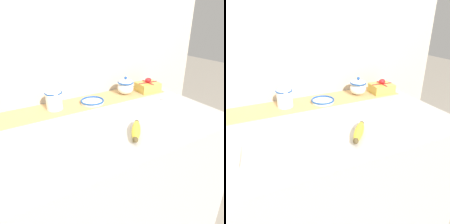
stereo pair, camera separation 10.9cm
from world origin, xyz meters
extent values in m
cube|color=#B7B2AD|center=(0.00, 0.00, 0.47)|extent=(1.26, 0.76, 0.94)
cube|color=beige|center=(0.00, 0.40, 1.20)|extent=(2.06, 0.04, 2.40)
cube|color=tan|center=(0.00, 0.26, 0.94)|extent=(1.16, 0.22, 0.00)
cylinder|color=white|center=(-0.16, 0.26, 0.99)|extent=(0.09, 0.09, 0.10)
torus|color=#194793|center=(-0.16, 0.26, 1.04)|extent=(0.10, 0.10, 0.01)
torus|color=white|center=(-0.16, 0.32, 1.00)|extent=(0.05, 0.01, 0.05)
ellipsoid|color=white|center=(-0.16, 0.22, 1.04)|extent=(0.03, 0.02, 0.02)
ellipsoid|color=white|center=(0.32, 0.26, 0.98)|extent=(0.10, 0.10, 0.08)
torus|color=#194793|center=(0.32, 0.26, 1.02)|extent=(0.11, 0.11, 0.01)
ellipsoid|color=white|center=(0.32, 0.26, 1.03)|extent=(0.10, 0.10, 0.03)
sphere|color=#194793|center=(0.32, 0.26, 1.05)|extent=(0.02, 0.02, 0.02)
cylinder|color=white|center=(0.06, 0.23, 0.95)|extent=(0.14, 0.14, 0.01)
torus|color=#194793|center=(0.06, 0.23, 0.96)|extent=(0.14, 0.14, 0.01)
ellipsoid|color=yellow|center=(0.06, -0.20, 0.96)|extent=(0.14, 0.16, 0.04)
ellipsoid|color=brown|center=(0.01, -0.26, 0.96)|extent=(0.04, 0.04, 0.02)
ellipsoid|color=brown|center=(0.12, -0.14, 0.96)|extent=(0.03, 0.04, 0.02)
cube|color=silver|center=(0.38, 0.07, 0.94)|extent=(0.15, 0.02, 0.00)
ellipsoid|color=silver|center=(0.47, 0.06, 0.94)|extent=(0.03, 0.03, 0.01)
cube|color=silver|center=(-0.49, -0.16, 0.95)|extent=(0.14, 0.14, 0.02)
cube|color=gold|center=(0.49, 0.23, 0.97)|extent=(0.15, 0.13, 0.06)
cube|color=red|center=(0.49, 0.23, 1.00)|extent=(0.15, 0.02, 0.00)
cube|color=red|center=(0.49, 0.23, 1.00)|extent=(0.02, 0.13, 0.00)
ellipsoid|color=red|center=(0.49, 0.23, 1.02)|extent=(0.05, 0.04, 0.03)
camera|label=1|loc=(-0.48, -0.88, 1.45)|focal=35.00mm
camera|label=2|loc=(-0.38, -0.93, 1.45)|focal=35.00mm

